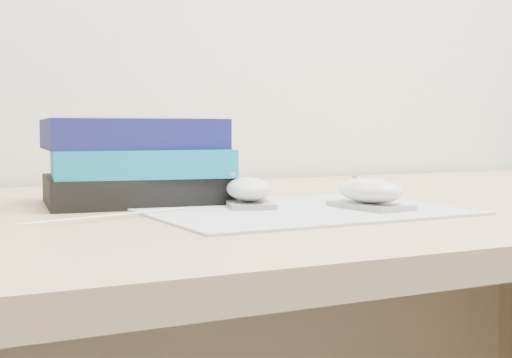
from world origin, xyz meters
name	(u,v)px	position (x,y,z in m)	size (l,w,h in m)	color
mousepad	(297,210)	(-0.04, 1.48, 0.73)	(0.35, 0.27, 0.00)	gray
mouse_rear	(249,192)	(-0.08, 1.53, 0.75)	(0.08, 0.11, 0.04)	gray
mouse_front	(370,193)	(0.03, 1.44, 0.75)	(0.06, 0.10, 0.04)	#939396
usb_cable	(108,216)	(-0.26, 1.50, 0.73)	(0.00, 0.00, 0.20)	white
book_stack	(135,162)	(-0.19, 1.65, 0.78)	(0.25, 0.21, 0.11)	black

